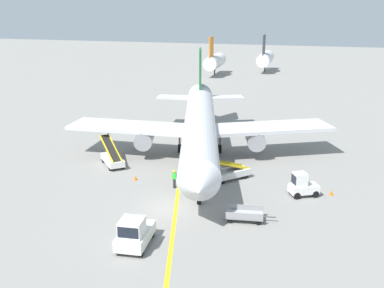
% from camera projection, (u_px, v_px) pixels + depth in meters
% --- Properties ---
extents(ground_plane, '(300.00, 300.00, 0.00)m').
position_uv_depth(ground_plane, '(173.00, 208.00, 37.40)').
color(ground_plane, gray).
extents(taxi_line_yellow, '(20.21, 77.56, 0.01)m').
position_uv_depth(taxi_line_yellow, '(179.00, 184.00, 42.28)').
color(taxi_line_yellow, yellow).
rests_on(taxi_line_yellow, ground).
extents(airliner, '(27.90, 34.88, 10.10)m').
position_uv_depth(airliner, '(200.00, 126.00, 48.63)').
color(airliner, silver).
rests_on(airliner, ground).
extents(pushback_tug, '(2.17, 3.73, 2.20)m').
position_uv_depth(pushback_tug, '(134.00, 233.00, 31.18)').
color(pushback_tug, silver).
rests_on(pushback_tug, ground).
extents(baggage_tug_near_wing, '(2.73, 2.26, 2.10)m').
position_uv_depth(baggage_tug_near_wing, '(302.00, 186.00, 39.42)').
color(baggage_tug_near_wing, silver).
rests_on(baggage_tug_near_wing, ground).
extents(belt_loader_forward_hold, '(4.20, 4.61, 2.59)m').
position_uv_depth(belt_loader_forward_hold, '(112.00, 158.00, 46.96)').
color(belt_loader_forward_hold, silver).
rests_on(belt_loader_forward_hold, ground).
extents(belt_loader_aft_hold, '(4.33, 4.50, 2.59)m').
position_uv_depth(belt_loader_aft_hold, '(229.00, 172.00, 43.13)').
color(belt_loader_aft_hold, silver).
rests_on(belt_loader_aft_hold, ground).
extents(baggage_cart_loaded, '(3.83, 1.89, 0.94)m').
position_uv_depth(baggage_cart_loaded, '(245.00, 215.00, 35.09)').
color(baggage_cart_loaded, '#A5A5A8').
rests_on(baggage_cart_loaded, ground).
extents(ground_crew_marshaller, '(0.36, 0.24, 1.70)m').
position_uv_depth(ground_crew_marshaller, '(174.00, 178.00, 41.13)').
color(ground_crew_marshaller, '#26262D').
rests_on(ground_crew_marshaller, ground).
extents(safety_cone_nose_left, '(0.36, 0.36, 0.44)m').
position_uv_depth(safety_cone_nose_left, '(135.00, 178.00, 43.14)').
color(safety_cone_nose_left, orange).
rests_on(safety_cone_nose_left, ground).
extents(safety_cone_nose_right, '(0.36, 0.36, 0.44)m').
position_uv_depth(safety_cone_nose_right, '(331.00, 193.00, 39.78)').
color(safety_cone_nose_right, orange).
rests_on(safety_cone_nose_right, ground).
extents(distant_aircraft_far_left, '(3.00, 10.10, 8.80)m').
position_uv_depth(distant_aircraft_far_left, '(215.00, 61.00, 103.53)').
color(distant_aircraft_far_left, silver).
rests_on(distant_aircraft_far_left, ground).
extents(distant_aircraft_mid_left, '(3.00, 10.10, 8.80)m').
position_uv_depth(distant_aircraft_mid_left, '(265.00, 58.00, 108.98)').
color(distant_aircraft_mid_left, silver).
rests_on(distant_aircraft_mid_left, ground).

